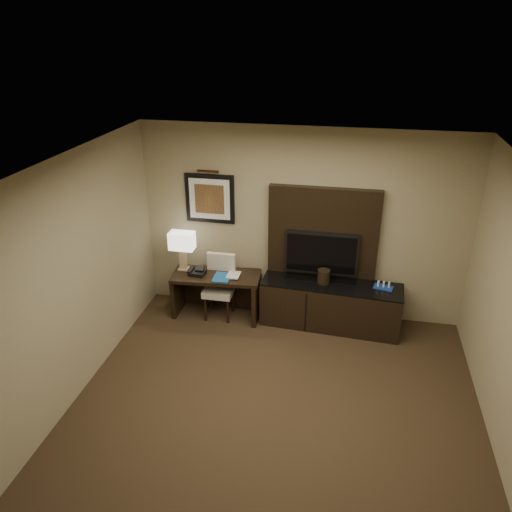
% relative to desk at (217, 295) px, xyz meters
% --- Properties ---
extents(floor, '(4.50, 5.00, 0.01)m').
position_rel_desk_xyz_m(floor, '(1.14, -2.10, -0.34)').
color(floor, '#2F2115').
rests_on(floor, ground).
extents(ceiling, '(4.50, 5.00, 0.01)m').
position_rel_desk_xyz_m(ceiling, '(1.14, -2.10, 2.37)').
color(ceiling, silver).
rests_on(ceiling, wall_back).
extents(wall_back, '(4.50, 0.01, 2.70)m').
position_rel_desk_xyz_m(wall_back, '(1.14, 0.40, 1.02)').
color(wall_back, gray).
rests_on(wall_back, floor).
extents(wall_left, '(0.01, 5.00, 2.70)m').
position_rel_desk_xyz_m(wall_left, '(-1.11, -2.10, 1.02)').
color(wall_left, gray).
rests_on(wall_left, floor).
extents(desk, '(1.27, 0.62, 0.66)m').
position_rel_desk_xyz_m(desk, '(0.00, 0.00, 0.00)').
color(desk, black).
rests_on(desk, floor).
extents(credenza, '(1.93, 0.64, 0.66)m').
position_rel_desk_xyz_m(credenza, '(1.62, 0.05, -0.00)').
color(credenza, black).
rests_on(credenza, floor).
extents(tv_wall_panel, '(1.50, 0.12, 1.30)m').
position_rel_desk_xyz_m(tv_wall_panel, '(1.44, 0.34, 0.94)').
color(tv_wall_panel, black).
rests_on(tv_wall_panel, wall_back).
extents(tv, '(1.00, 0.08, 0.60)m').
position_rel_desk_xyz_m(tv, '(1.44, 0.24, 0.69)').
color(tv, black).
rests_on(tv, tv_wall_panel).
extents(artwork, '(0.70, 0.04, 0.70)m').
position_rel_desk_xyz_m(artwork, '(-0.16, 0.38, 1.32)').
color(artwork, black).
rests_on(artwork, wall_back).
extents(picture_light, '(0.04, 0.04, 0.30)m').
position_rel_desk_xyz_m(picture_light, '(-0.16, 0.34, 1.72)').
color(picture_light, '#3E2614').
rests_on(picture_light, wall_back).
extents(desk_chair, '(0.41, 0.48, 0.86)m').
position_rel_desk_xyz_m(desk_chair, '(0.04, -0.02, 0.10)').
color(desk_chair, beige).
rests_on(desk_chair, floor).
extents(table_lamp, '(0.39, 0.27, 0.58)m').
position_rel_desk_xyz_m(table_lamp, '(-0.50, 0.08, 0.62)').
color(table_lamp, tan).
rests_on(table_lamp, desk).
extents(desk_phone, '(0.23, 0.21, 0.11)m').
position_rel_desk_xyz_m(desk_phone, '(-0.26, -0.04, 0.39)').
color(desk_phone, black).
rests_on(desk_phone, desk).
extents(blue_folder, '(0.24, 0.31, 0.02)m').
position_rel_desk_xyz_m(blue_folder, '(0.11, -0.08, 0.34)').
color(blue_folder, '#165492').
rests_on(blue_folder, desk).
extents(book, '(0.18, 0.03, 0.24)m').
position_rel_desk_xyz_m(book, '(0.16, 0.00, 0.45)').
color(book, '#C4B59A').
rests_on(book, desk).
extents(ice_bucket, '(0.19, 0.19, 0.19)m').
position_rel_desk_xyz_m(ice_bucket, '(1.50, 0.07, 0.42)').
color(ice_bucket, black).
rests_on(ice_bucket, credenza).
extents(minibar_tray, '(0.28, 0.21, 0.09)m').
position_rel_desk_xyz_m(minibar_tray, '(2.30, 0.07, 0.37)').
color(minibar_tray, navy).
rests_on(minibar_tray, credenza).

